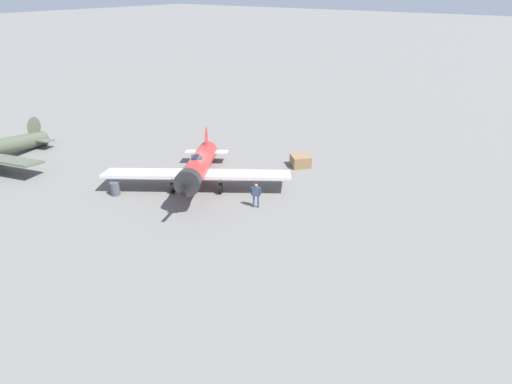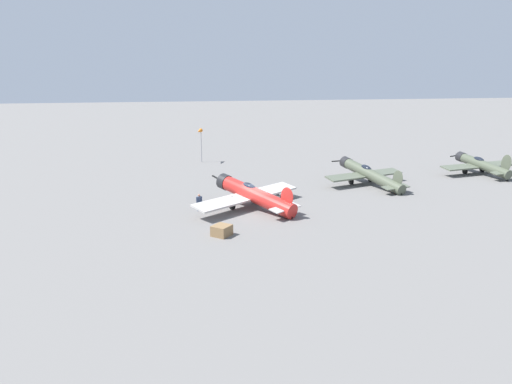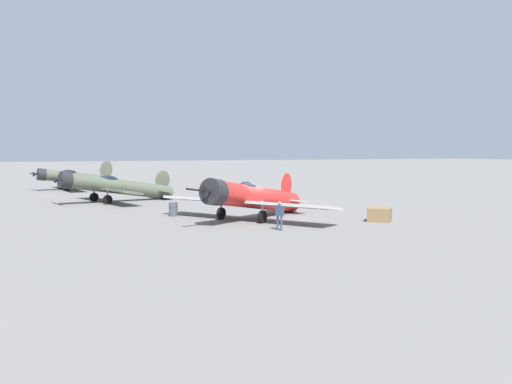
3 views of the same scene
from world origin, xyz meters
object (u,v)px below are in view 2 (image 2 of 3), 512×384
object	(u,v)px
airplane_far_line	(480,164)
equipment_crate	(222,230)
ground_crew_mechanic	(199,201)
windsock_mast	(199,132)
airplane_mid_apron	(369,174)
airplane_foreground	(252,194)
fuel_drum	(276,191)

from	to	relation	value
airplane_far_line	equipment_crate	bearing A→B (deg)	105.55
airplane_far_line	ground_crew_mechanic	xyz separation A→B (m)	(38.37, 9.16, -0.37)
airplane_far_line	equipment_crate	size ratio (longest dim) A/B	5.68
equipment_crate	windsock_mast	distance (m)	33.28
airplane_mid_apron	windsock_mast	xyz separation A→B (m)	(18.53, -18.73, 3.33)
airplane_far_line	airplane_foreground	bearing A→B (deg)	97.22
airplane_foreground	airplane_far_line	xyz separation A→B (m)	(-33.13, -9.48, -0.07)
ground_crew_mechanic	fuel_drum	size ratio (longest dim) A/B	1.77
windsock_mast	airplane_mid_apron	bearing A→B (deg)	134.68
ground_crew_mechanic	windsock_mast	size ratio (longest dim) A/B	0.32
fuel_drum	windsock_mast	distance (m)	22.54
airplane_mid_apron	ground_crew_mechanic	xyz separation A→B (m)	(21.02, 6.60, -0.38)
equipment_crate	windsock_mast	world-z (taller)	windsock_mast
airplane_foreground	airplane_mid_apron	xyz separation A→B (m)	(-15.79, -6.91, -0.06)
airplane_foreground	ground_crew_mechanic	bearing A→B (deg)	52.62
airplane_mid_apron	equipment_crate	world-z (taller)	airplane_mid_apron
fuel_drum	ground_crew_mechanic	bearing A→B (deg)	24.98
fuel_drum	equipment_crate	bearing A→B (deg)	56.68
airplane_far_line	ground_crew_mechanic	size ratio (longest dim) A/B	6.66
ground_crew_mechanic	fuel_drum	distance (m)	9.82
airplane_far_line	ground_crew_mechanic	bearing A→B (deg)	94.69
airplane_far_line	windsock_mast	xyz separation A→B (m)	(35.87, -16.17, 3.33)
airplane_foreground	windsock_mast	bearing A→B (deg)	-27.83
fuel_drum	airplane_far_line	bearing A→B (deg)	-170.33
airplane_foreground	ground_crew_mechanic	distance (m)	5.26
ground_crew_mechanic	airplane_foreground	bearing A→B (deg)	63.77
airplane_foreground	equipment_crate	xyz separation A→B (m)	(4.09, 7.33, -1.01)
ground_crew_mechanic	fuel_drum	xyz separation A→B (m)	(-8.89, -4.14, -0.54)
equipment_crate	fuel_drum	xyz separation A→B (m)	(-7.75, -11.78, 0.03)
airplane_foreground	ground_crew_mechanic	xyz separation A→B (m)	(5.23, -0.32, -0.44)
airplane_foreground	ground_crew_mechanic	world-z (taller)	airplane_foreground
equipment_crate	windsock_mast	size ratio (longest dim) A/B	0.38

